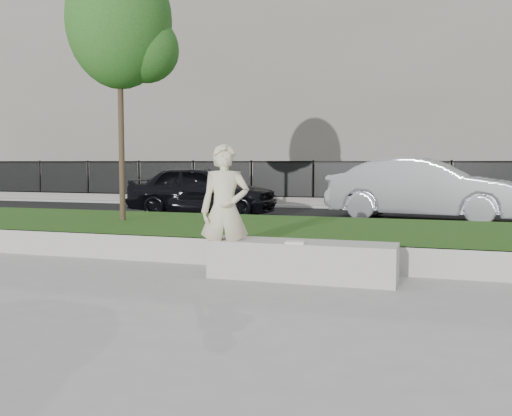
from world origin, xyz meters
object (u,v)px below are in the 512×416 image
(man, at_px, (225,211))
(young_tree, at_px, (124,25))
(stone_bench, at_px, (302,261))
(car_dark, at_px, (202,190))
(book, at_px, (295,242))
(car_silver, at_px, (425,189))

(man, distance_m, young_tree, 5.44)
(stone_bench, height_order, man, man)
(young_tree, bearing_deg, stone_bench, -33.00)
(stone_bench, xyz_separation_m, car_dark, (-4.63, 7.56, 0.50))
(young_tree, bearing_deg, car_dark, 94.82)
(book, bearing_deg, car_silver, 75.57)
(stone_bench, height_order, book, book)
(book, bearing_deg, car_dark, 115.94)
(car_dark, relative_size, car_silver, 0.85)
(stone_bench, relative_size, book, 10.20)
(man, bearing_deg, young_tree, 120.82)
(book, relative_size, car_dark, 0.06)
(stone_bench, bearing_deg, car_dark, 121.49)
(young_tree, distance_m, car_silver, 8.48)
(book, height_order, car_silver, car_silver)
(man, xyz_separation_m, car_dark, (-3.60, 7.71, -0.14))
(book, bearing_deg, stone_bench, 73.68)
(man, height_order, car_dark, man)
(young_tree, distance_m, car_dark, 5.94)
(man, relative_size, car_dark, 0.43)
(young_tree, bearing_deg, car_silver, 43.80)
(young_tree, xyz_separation_m, car_dark, (-0.41, 4.81, -3.47))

